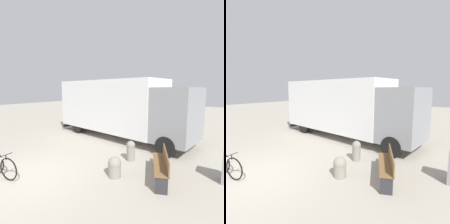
# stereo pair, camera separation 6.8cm
# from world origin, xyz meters

# --- Properties ---
(ground_plane) EXTENTS (60.00, 60.00, 0.00)m
(ground_plane) POSITION_xyz_m (0.00, 0.00, 0.00)
(ground_plane) COLOR #A8A091
(delivery_truck) EXTENTS (8.99, 3.66, 3.42)m
(delivery_truck) POSITION_xyz_m (-0.20, 5.93, 1.88)
(delivery_truck) COLOR white
(delivery_truck) RESTS_ON ground
(park_bench) EXTENTS (1.08, 1.90, 0.91)m
(park_bench) POSITION_xyz_m (3.67, 2.39, 0.52)
(park_bench) COLOR brown
(park_bench) RESTS_ON ground
(bollard_near_bench) EXTENTS (0.44, 0.44, 0.69)m
(bollard_near_bench) POSITION_xyz_m (2.33, 1.63, 0.35)
(bollard_near_bench) COLOR gray
(bollard_near_bench) RESTS_ON ground
(bollard_far_bench) EXTENTS (0.35, 0.35, 0.82)m
(bollard_far_bench) POSITION_xyz_m (2.13, 3.14, 0.44)
(bollard_far_bench) COLOR gray
(bollard_far_bench) RESTS_ON ground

